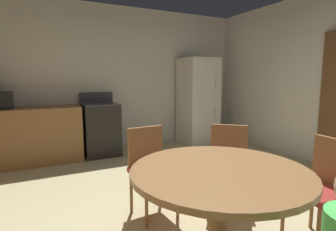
% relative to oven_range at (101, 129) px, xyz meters
% --- Properties ---
extents(ground_plane, '(14.00, 14.00, 0.00)m').
position_rel_oven_range_xyz_m(ground_plane, '(0.34, -2.65, -0.47)').
color(ground_plane, tan).
extents(wall_back, '(5.59, 0.12, 2.70)m').
position_rel_oven_range_xyz_m(wall_back, '(0.34, 0.40, 0.88)').
color(wall_back, beige).
rests_on(wall_back, ground).
extents(kitchen_counter, '(1.80, 0.60, 0.90)m').
position_rel_oven_range_xyz_m(kitchen_counter, '(-1.25, -0.00, -0.02)').
color(kitchen_counter, olive).
rests_on(kitchen_counter, ground).
extents(oven_range, '(0.60, 0.60, 1.10)m').
position_rel_oven_range_xyz_m(oven_range, '(0.00, 0.00, 0.00)').
color(oven_range, black).
rests_on(oven_range, ground).
extents(refrigerator, '(0.68, 0.68, 1.76)m').
position_rel_oven_range_xyz_m(refrigerator, '(2.01, -0.05, 0.41)').
color(refrigerator, silver).
rests_on(refrigerator, ground).
extents(dining_table, '(1.20, 1.20, 0.76)m').
position_rel_oven_range_xyz_m(dining_table, '(0.06, -3.32, 0.14)').
color(dining_table, olive).
rests_on(dining_table, ground).
extents(chair_east, '(0.43, 0.43, 0.87)m').
position_rel_oven_range_xyz_m(chair_east, '(1.05, -3.41, 0.03)').
color(chair_east, olive).
rests_on(chair_east, ground).
extents(chair_northeast, '(0.57, 0.57, 0.87)m').
position_rel_oven_range_xyz_m(chair_northeast, '(0.74, -2.59, 0.03)').
color(chair_northeast, olive).
rests_on(chair_northeast, ground).
extents(chair_north, '(0.43, 0.43, 0.87)m').
position_rel_oven_range_xyz_m(chair_north, '(-0.02, -2.33, 0.03)').
color(chair_north, olive).
rests_on(chair_north, ground).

